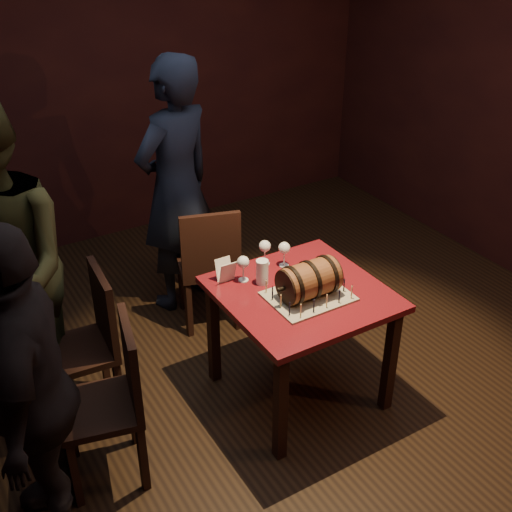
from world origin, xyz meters
The scene contains 15 objects.
room_shell centered at (0.00, 0.00, 1.40)m, with size 5.04×5.04×2.80m.
pub_table centered at (0.18, -0.13, 0.64)m, with size 0.90×0.90×0.75m.
cake_board centered at (0.18, -0.20, 0.76)m, with size 0.45×0.35×0.01m, color gray.
barrel_cake centered at (0.18, -0.20, 0.86)m, with size 0.38×0.22×0.22m.
birthday_candles centered at (0.18, -0.20, 0.80)m, with size 0.40×0.30×0.09m.
wine_glass_left centered at (-0.05, 0.14, 0.87)m, with size 0.07×0.07×0.16m.
wine_glass_mid centered at (0.16, 0.24, 0.87)m, with size 0.07×0.07×0.16m.
wine_glass_right centered at (0.25, 0.16, 0.87)m, with size 0.07×0.07×0.16m.
pint_of_ale centered at (0.03, 0.06, 0.82)m, with size 0.07×0.07×0.15m.
menu_card centered at (-0.13, 0.19, 0.81)m, with size 0.10×0.05×0.13m, color white, non-canonical shape.
chair_back centered at (0.05, 0.78, 0.52)m, with size 0.50×0.50×0.93m.
chair_left_rear centered at (-0.92, 0.38, 0.52)m, with size 0.43×0.43×0.93m.
chair_left_front centered at (-0.96, -0.14, 0.52)m, with size 0.48×0.48×0.93m.
person_back centered at (0.03, 1.20, 0.92)m, with size 0.67×0.44×1.85m, color black.
person_left_front centered at (-1.36, -0.28, 0.83)m, with size 0.97×0.41×1.66m, color black.
Camera 1 is at (-1.61, -2.61, 2.74)m, focal length 45.00 mm.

